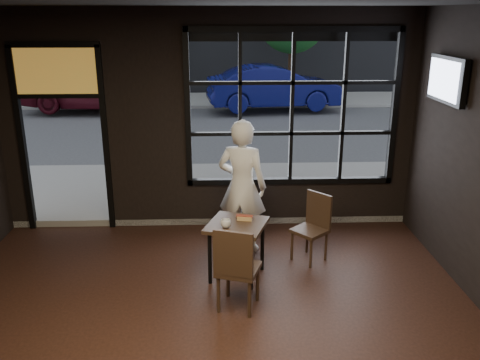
{
  "coord_description": "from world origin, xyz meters",
  "views": [
    {
      "loc": [
        0.17,
        -3.74,
        3.11
      ],
      "look_at": [
        0.4,
        2.2,
        1.15
      ],
      "focal_mm": 38.0,
      "sensor_mm": 36.0,
      "label": 1
    }
  ],
  "objects_px": {
    "cafe_table": "(237,250)",
    "chair_near": "(238,266)",
    "man": "(242,186)",
    "navy_car": "(274,87)"
  },
  "relations": [
    {
      "from": "chair_near",
      "to": "cafe_table",
      "type": "bearing_deg",
      "value": -72.06
    },
    {
      "from": "cafe_table",
      "to": "man",
      "type": "relative_size",
      "value": 0.39
    },
    {
      "from": "chair_near",
      "to": "navy_car",
      "type": "height_order",
      "value": "navy_car"
    },
    {
      "from": "cafe_table",
      "to": "navy_car",
      "type": "height_order",
      "value": "navy_car"
    },
    {
      "from": "chair_near",
      "to": "navy_car",
      "type": "distance_m",
      "value": 11.73
    },
    {
      "from": "cafe_table",
      "to": "man",
      "type": "height_order",
      "value": "man"
    },
    {
      "from": "chair_near",
      "to": "man",
      "type": "xyz_separation_m",
      "value": [
        0.1,
        1.47,
        0.41
      ]
    },
    {
      "from": "cafe_table",
      "to": "chair_near",
      "type": "distance_m",
      "value": 0.7
    },
    {
      "from": "cafe_table",
      "to": "chair_near",
      "type": "height_order",
      "value": "chair_near"
    },
    {
      "from": "man",
      "to": "navy_car",
      "type": "relative_size",
      "value": 0.42
    }
  ]
}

